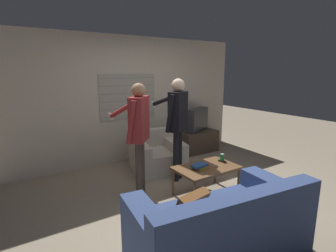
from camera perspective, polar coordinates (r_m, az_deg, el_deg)
ground_plane at (r=4.19m, az=4.98°, el=-14.59°), size 16.00×16.00×0.00m
wall_back at (r=5.51m, az=-7.93°, el=5.72°), size 5.20×0.08×2.55m
couch_blue at (r=2.89m, az=11.38°, el=-20.85°), size 1.89×1.10×0.81m
armchair_beige at (r=5.07m, az=-2.53°, el=-6.18°), size 1.10×1.06×0.73m
coffee_table at (r=4.05m, az=8.35°, el=-9.36°), size 0.94×0.60×0.45m
tv_stand at (r=6.19m, az=6.28°, el=-3.25°), size 0.91×0.55×0.49m
tv at (r=6.08m, az=6.37°, el=1.38°), size 0.78×0.51×0.53m
person_left_standing at (r=3.83m, az=-6.44°, el=-0.06°), size 0.49×0.79×1.70m
person_right_standing at (r=4.38m, az=2.03°, el=2.00°), size 0.51×0.84×1.74m
book_stack at (r=3.94m, az=6.91°, el=-8.68°), size 0.25×0.19×0.07m
soda_can at (r=4.28m, az=11.70°, el=-6.77°), size 0.07×0.07×0.13m
spare_remote at (r=4.28m, az=11.71°, el=-7.50°), size 0.07×0.14×0.02m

